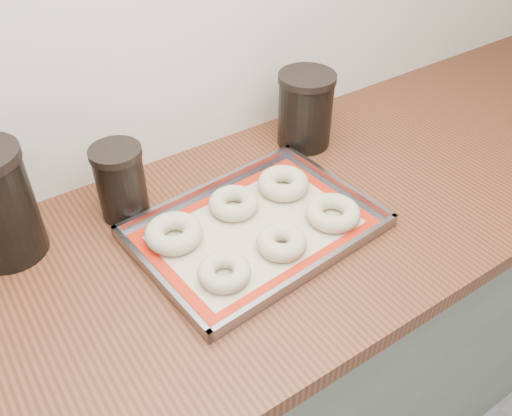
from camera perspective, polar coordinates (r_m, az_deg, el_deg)
cabinet at (r=1.43m, az=-1.70°, el=-17.02°), size 3.00×0.65×0.86m
countertop at (r=1.08m, az=-2.15°, el=-3.78°), size 3.06×0.68×0.04m
baking_tray at (r=1.07m, az=0.00°, el=-2.18°), size 0.49×0.37×0.03m
baking_mat at (r=1.07m, az=-0.00°, el=-2.26°), size 0.44×0.33×0.00m
bagel_front_left at (r=0.97m, az=-3.37°, el=-6.74°), size 0.13×0.13×0.03m
bagel_front_mid at (r=1.02m, az=2.71°, el=-3.61°), size 0.11×0.11×0.04m
bagel_front_right at (r=1.10m, az=8.10°, el=-0.50°), size 0.14×0.14×0.03m
bagel_back_left at (r=1.05m, az=-8.65°, el=-2.65°), size 0.13×0.13×0.04m
bagel_back_mid at (r=1.11m, az=-2.37°, el=0.52°), size 0.11×0.11×0.03m
bagel_back_right at (r=1.16m, az=2.89°, el=2.62°), size 0.12×0.12×0.04m
canister_mid at (r=1.11m, az=-14.04°, el=2.67°), size 0.10×0.10×0.16m
canister_right at (r=1.30m, az=5.21°, el=10.28°), size 0.13×0.13×0.18m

